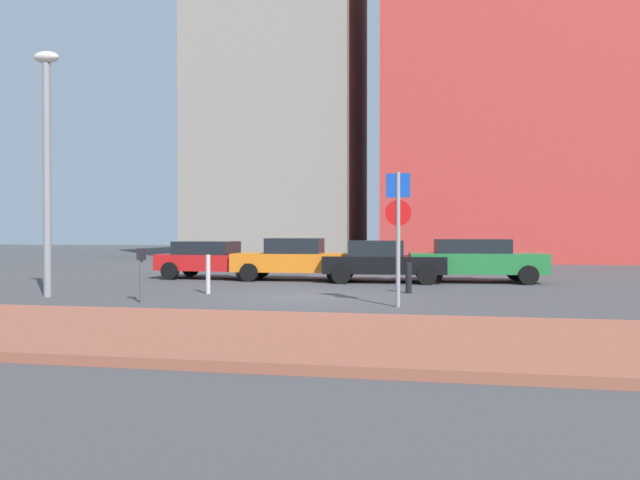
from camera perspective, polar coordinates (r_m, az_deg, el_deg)
name	(u,v)px	position (r m, az deg, el deg)	size (l,w,h in m)	color
ground_plane	(302,297)	(15.11, -1.86, -5.74)	(120.00, 120.00, 0.00)	#424244
sidewalk_brick	(226,333)	(9.39, -9.49, -9.27)	(40.00, 4.38, 0.14)	#93513D
parked_car_red	(214,259)	(21.40, -10.65, -1.89)	(4.37, 2.08, 1.39)	red
parked_car_orange	(296,259)	(20.38, -2.43, -1.91)	(4.56, 2.06, 1.51)	orange
parked_car_black	(382,261)	(19.68, 6.28, -2.09)	(4.21, 2.13, 1.44)	black
parked_car_green	(475,259)	(20.22, 15.33, -1.89)	(4.64, 2.22, 1.49)	#237238
parking_sign_post	(398,222)	(13.07, 7.88, 1.80)	(0.60, 0.10, 3.09)	gray
parking_meter	(141,267)	(14.40, -17.56, -2.65)	(0.18, 0.14, 1.32)	#4C4C51
street_lamp	(47,152)	(16.78, -25.82, 8.03)	(0.70, 0.36, 6.50)	gray
traffic_bollard_near	(409,278)	(16.16, 8.92, -3.81)	(0.17, 0.17, 0.86)	black
traffic_bollard_mid	(208,274)	(16.10, -11.22, -3.41)	(0.13, 0.13, 1.09)	#B7B7BC
building_colorful_midrise	(523,37)	(42.96, 19.75, 18.70)	(18.19, 16.24, 30.01)	#BF3833
building_under_construction	(285,103)	(42.50, -3.57, 13.62)	(10.82, 13.10, 22.40)	gray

